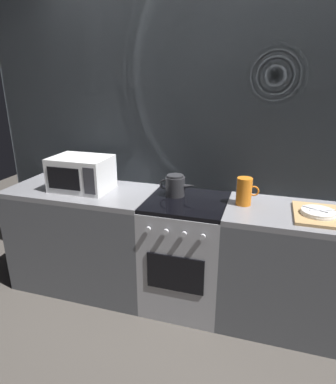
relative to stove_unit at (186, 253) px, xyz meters
The scene contains 9 objects.
ground_plane 0.45m from the stove_unit, 90.00° to the left, with size 8.00×8.00×0.00m, color #47423D.
back_wall 0.82m from the stove_unit, 90.00° to the left, with size 3.60×0.05×2.40m.
counter_left 0.90m from the stove_unit, behind, with size 1.20×0.60×0.90m.
stove_unit is the anchor object (origin of this frame).
counter_right 0.90m from the stove_unit, ahead, with size 1.20×0.60×0.90m.
microwave 1.06m from the stove_unit, behind, with size 0.46×0.35×0.27m.
kettle 0.55m from the stove_unit, 145.72° to the left, with size 0.28×0.15×0.17m.
pitcher 0.69m from the stove_unit, ahead, with size 0.16×0.11×0.20m.
dish_pile 1.02m from the stove_unit, ahead, with size 0.30×0.40×0.06m.
Camera 1 is at (0.54, -2.24, 1.78)m, focal length 30.83 mm.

